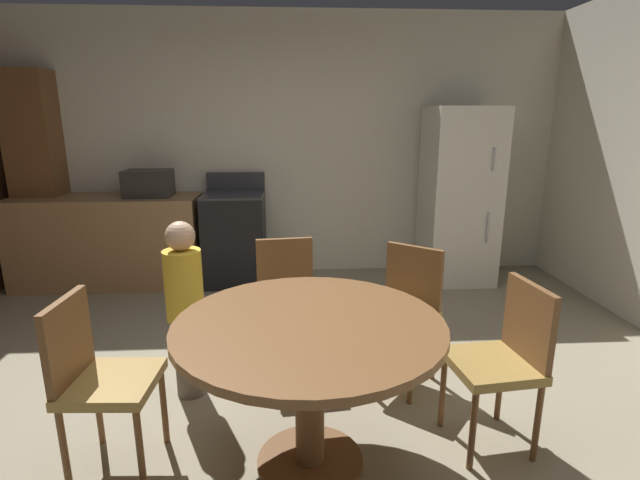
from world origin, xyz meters
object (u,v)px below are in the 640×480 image
(oven_range, at_px, (235,238))
(refrigerator, at_px, (459,196))
(chair_northeast, at_px, (405,306))
(chair_west, at_px, (97,373))
(person_child, at_px, (185,306))
(chair_north, at_px, (287,296))
(microwave, at_px, (148,183))
(dining_table, at_px, (309,352))
(chair_east, at_px, (505,354))

(oven_range, height_order, refrigerator, refrigerator)
(chair_northeast, height_order, chair_west, same)
(person_child, bearing_deg, chair_north, 71.75)
(microwave, relative_size, chair_west, 0.51)
(dining_table, bearing_deg, refrigerator, 58.88)
(dining_table, bearing_deg, chair_northeast, 50.63)
(person_child, bearing_deg, oven_range, 131.67)
(chair_west, bearing_deg, chair_north, 49.84)
(oven_range, relative_size, refrigerator, 0.62)
(dining_table, xyz_separation_m, chair_west, (-0.99, 0.05, -0.10))
(refrigerator, xyz_separation_m, chair_north, (-1.74, -1.70, -0.38))
(dining_table, bearing_deg, chair_north, 96.54)
(chair_northeast, distance_m, chair_west, 1.78)
(chair_west, bearing_deg, person_child, 68.07)
(dining_table, xyz_separation_m, chair_east, (0.99, 0.12, -0.10))
(chair_northeast, height_order, person_child, person_child)
(oven_range, bearing_deg, chair_east, -57.99)
(refrigerator, xyz_separation_m, microwave, (-3.10, 0.05, 0.15))
(dining_table, xyz_separation_m, person_child, (-0.71, 0.67, -0.03))
(person_child, bearing_deg, chair_northeast, 47.64)
(chair_west, bearing_deg, dining_table, 0.00)
(dining_table, height_order, person_child, person_child)
(dining_table, height_order, chair_east, chair_east)
(refrigerator, bearing_deg, person_child, -139.03)
(refrigerator, xyz_separation_m, chair_northeast, (-0.99, -1.92, -0.38))
(chair_north, bearing_deg, person_child, -67.96)
(refrigerator, height_order, chair_northeast, refrigerator)
(refrigerator, relative_size, dining_table, 1.41)
(dining_table, bearing_deg, chair_east, 6.68)
(microwave, bearing_deg, chair_northeast, -43.14)
(chair_east, xyz_separation_m, chair_west, (-1.98, -0.06, 0.00))
(chair_west, bearing_deg, oven_range, 85.93)
(oven_range, xyz_separation_m, person_child, (-0.05, -2.08, 0.11))
(microwave, distance_m, person_child, 2.26)
(chair_east, height_order, person_child, person_child)
(dining_table, relative_size, chair_west, 1.43)
(microwave, height_order, dining_table, microwave)
(oven_range, height_order, chair_east, oven_range)
(microwave, bearing_deg, chair_west, -79.92)
(oven_range, relative_size, person_child, 1.01)
(microwave, bearing_deg, refrigerator, -0.93)
(refrigerator, distance_m, chair_east, 2.68)
(dining_table, bearing_deg, person_child, 136.83)
(microwave, xyz_separation_m, chair_east, (2.46, -2.63, -0.53))
(oven_range, distance_m, refrigerator, 2.32)
(microwave, relative_size, chair_east, 0.51)
(dining_table, relative_size, person_child, 1.14)
(oven_range, xyz_separation_m, chair_east, (1.64, -2.63, 0.03))
(chair_northeast, xyz_separation_m, person_child, (-1.34, -0.10, 0.08))
(oven_range, distance_m, chair_east, 3.10)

